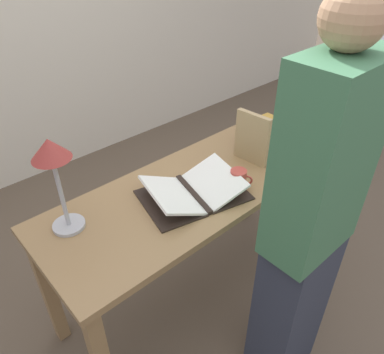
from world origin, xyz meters
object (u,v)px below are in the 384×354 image
(coffee_mug, at_px, (239,179))
(person_reader, at_px, (306,237))
(open_book, at_px, (193,191))
(book_standing_upright, at_px, (252,138))
(book_stack_tall, at_px, (273,138))
(reading_lamp, at_px, (53,162))

(coffee_mug, bearing_deg, person_reader, -105.33)
(open_book, height_order, person_reader, person_reader)
(book_standing_upright, xyz_separation_m, person_reader, (-0.35, -0.57, -0.06))
(book_standing_upright, height_order, person_reader, person_reader)
(book_stack_tall, relative_size, reading_lamp, 0.64)
(book_stack_tall, bearing_deg, book_standing_upright, 178.18)
(book_stack_tall, bearing_deg, reading_lamp, 171.14)
(open_book, xyz_separation_m, book_stack_tall, (0.60, 0.02, 0.05))
(person_reader, bearing_deg, reading_lamp, -50.49)
(reading_lamp, height_order, coffee_mug, reading_lamp)
(book_stack_tall, distance_m, book_standing_upright, 0.18)
(coffee_mug, height_order, person_reader, person_reader)
(open_book, distance_m, book_standing_upright, 0.44)
(coffee_mug, bearing_deg, book_standing_upright, 27.56)
(reading_lamp, bearing_deg, book_standing_upright, -10.12)
(book_standing_upright, distance_m, person_reader, 0.67)
(reading_lamp, xyz_separation_m, coffee_mug, (0.74, -0.29, -0.28))
(open_book, height_order, book_stack_tall, book_stack_tall)
(book_stack_tall, distance_m, person_reader, 0.77)
(book_stack_tall, bearing_deg, coffee_mug, -164.45)
(coffee_mug, xyz_separation_m, person_reader, (-0.12, -0.45, 0.03))
(book_standing_upright, distance_m, reading_lamp, 0.99)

